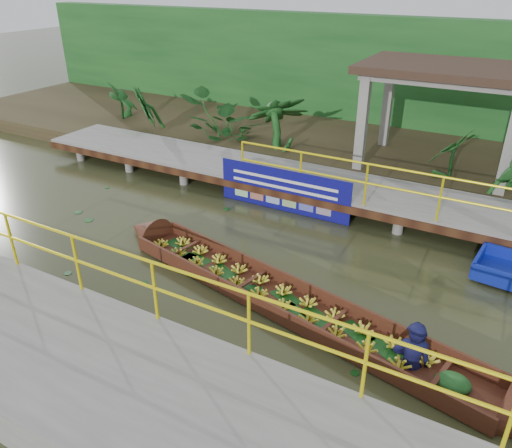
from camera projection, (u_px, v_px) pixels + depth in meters
The scene contains 9 objects.
ground at pixel (223, 253), 10.58m from camera, with size 80.00×80.00×0.00m, color #2B3118.
land_strip at pixel (346, 145), 16.31m from camera, with size 30.00×8.00×0.45m, color #2F2617.
far_dock at pixel (293, 179), 13.02m from camera, with size 16.00×2.06×1.66m.
near_dock at pixel (118, 390), 6.75m from camera, with size 18.00×2.40×1.73m.
pavilion at pixel (448, 80), 12.89m from camera, with size 4.40×3.00×3.00m.
foliage_backdrop at pixel (375, 77), 17.44m from camera, with size 30.00×0.80×4.00m, color #16451A.
vendor_boat at pixel (304, 305), 8.57m from camera, with size 9.05×2.74×1.98m.
blue_banner at pixel (283, 190), 12.17m from camera, with size 3.46×0.04×1.08m.
tropical_plants at pixel (267, 126), 14.92m from camera, with size 14.16×1.16×1.45m.
Camera 1 is at (5.06, -7.63, 5.38)m, focal length 35.00 mm.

